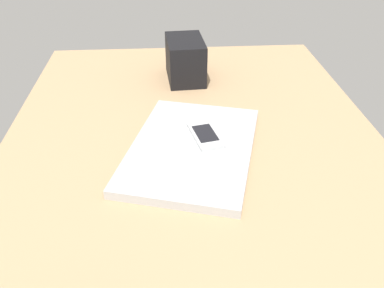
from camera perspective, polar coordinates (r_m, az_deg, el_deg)
desk_surface at (r=82.73cm, az=0.52°, el=-2.23°), size 120.00×80.00×3.00cm
laptop_closed at (r=81.80cm, az=-0.00°, el=-0.64°), size 39.31×31.96×1.80cm
cell_phone_on_laptop at (r=83.58cm, az=1.84°, el=1.26°), size 11.34×7.08×0.98cm
desk_organizer at (r=111.35cm, az=-0.68°, el=11.63°), size 15.33×10.34×10.83cm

